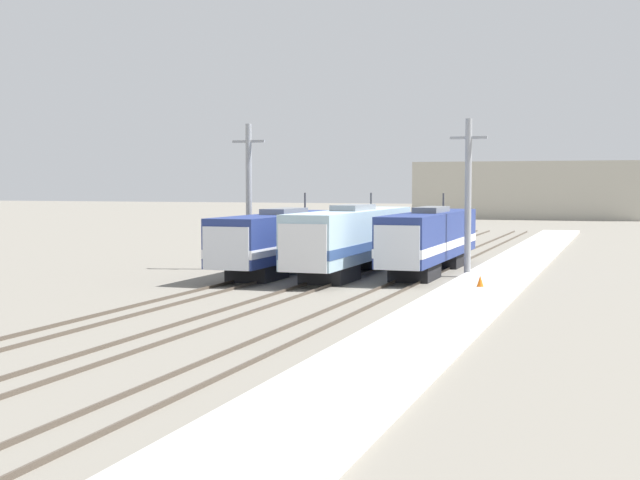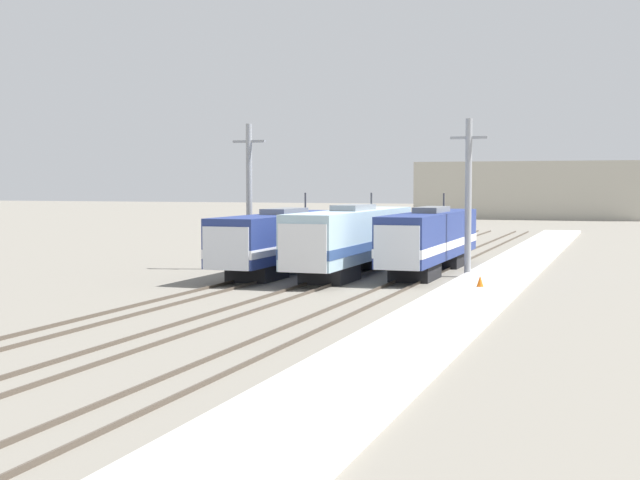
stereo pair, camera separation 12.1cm
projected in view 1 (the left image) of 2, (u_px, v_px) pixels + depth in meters
ground_plane at (311, 288)px, 47.55m from camera, size 400.00×400.00×0.00m
rail_pair_far_left at (238, 284)px, 48.95m from camera, size 1.51×120.00×0.15m
rail_pair_center at (311, 287)px, 47.54m from camera, size 1.51×120.00×0.15m
rail_pair_far_right at (390, 290)px, 46.14m from camera, size 1.51×120.00×0.15m
locomotive_far_left at (281, 240)px, 55.01m from camera, size 2.96×17.21×4.97m
locomotive_center at (351, 239)px, 54.20m from camera, size 2.95×18.18×4.98m
locomotive_far_right at (429, 239)px, 55.17m from camera, size 2.77×17.60×4.94m
catenary_tower_left at (249, 195)px, 57.62m from camera, size 2.22×0.40×9.43m
catenary_tower_right at (468, 196)px, 52.99m from camera, size 2.22×0.40×9.43m
platform at (477, 292)px, 44.65m from camera, size 4.00×120.00×0.29m
traffic_cone at (480, 281)px, 45.66m from camera, size 0.36×0.36×0.57m
depot_building at (528, 190)px, 143.16m from camera, size 35.45×12.12×9.07m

